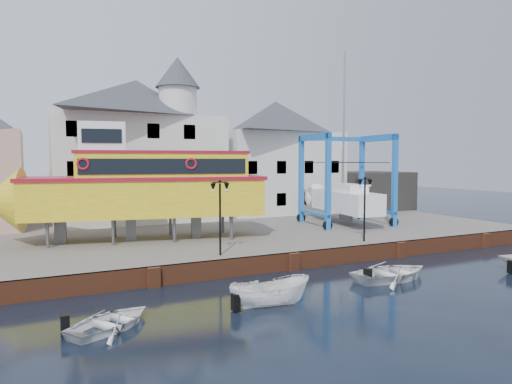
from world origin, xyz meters
name	(u,v)px	position (x,y,z in m)	size (l,w,h in m)	color
ground	(294,270)	(0.00, 0.00, 0.00)	(140.00, 140.00, 0.00)	black
hardstanding	(222,234)	(0.00, 11.00, 0.50)	(44.00, 22.00, 1.00)	slate
quay_wall	(293,261)	(0.00, 0.10, 0.50)	(44.00, 0.47, 1.00)	brown
building_white_main	(139,148)	(-4.87, 18.39, 7.34)	(14.00, 8.30, 14.00)	silver
building_white_right	(275,157)	(9.00, 19.00, 6.60)	(12.00, 8.00, 11.20)	silver
shed_dark	(366,190)	(19.00, 17.00, 3.00)	(8.00, 7.00, 4.00)	#262423
lamp_post_left	(220,198)	(-4.00, 1.20, 4.17)	(1.12, 0.32, 4.20)	black
lamp_post_right	(365,193)	(6.00, 1.20, 4.17)	(1.12, 0.32, 4.20)	black
tour_boat	(131,186)	(-7.52, 8.19, 4.60)	(18.00, 7.29, 7.63)	#59595E
travel_lift	(341,195)	(9.90, 9.06, 3.36)	(7.19, 9.59, 14.15)	blue
motorboat_a	(270,306)	(-4.19, -5.12, 0.00)	(1.36, 3.60, 1.39)	white
motorboat_b	(392,279)	(3.64, -3.99, 0.00)	(3.30, 4.63, 0.96)	white
motorboat_d	(112,328)	(-10.70, -4.82, 0.00)	(2.54, 3.56, 0.74)	white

